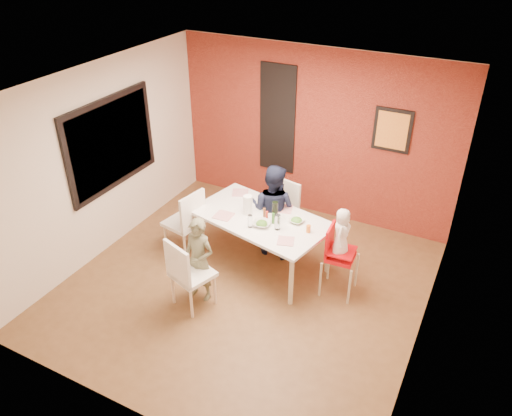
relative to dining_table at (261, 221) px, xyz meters
The scene contains 35 objects.
ground 0.88m from the dining_table, 84.81° to the right, with size 4.50×4.50×0.00m, color brown.
ceiling 2.07m from the dining_table, 84.81° to the right, with size 4.50×4.50×0.02m, color white.
wall_back 1.83m from the dining_table, 88.36° to the left, with size 4.50×0.02×2.70m, color beige.
wall_front 2.86m from the dining_table, 89.00° to the right, with size 4.50×0.02×2.70m, color beige.
wall_left 2.36m from the dining_table, 166.27° to the right, with size 0.02×4.50×2.70m, color beige.
wall_right 2.45m from the dining_table, 13.17° to the right, with size 0.02×4.50×2.70m, color beige.
brick_accent_wall 1.81m from the dining_table, 88.34° to the left, with size 4.50×0.02×2.70m, color maroon.
picture_window_frame 2.36m from the dining_table, behind, with size 0.05×1.70×1.30m, color black.
picture_window_pane 2.34m from the dining_table, behind, with size 0.02×1.55×1.15m, color black.
glassblock_strip 1.94m from the dining_table, 108.19° to the left, with size 0.55×0.03×1.70m, color silver.
glassblock_surround 1.93m from the dining_table, 108.24° to the left, with size 0.60×0.03×1.76m, color black.
art_print_frame 2.29m from the dining_table, 53.24° to the left, with size 0.54×0.03×0.64m, color black.
art_print_canvas 2.28m from the dining_table, 52.99° to the left, with size 0.44×0.01×0.54m, color gold.
dining_table is the anchor object (origin of this frame).
chair_near 1.30m from the dining_table, 107.71° to the right, with size 0.58×0.58×0.99m.
chair_far 0.61m from the dining_table, 86.51° to the left, with size 0.55×0.55×1.01m.
chair_left 1.08m from the dining_table, 166.34° to the right, with size 0.55×0.55×1.02m.
high_chair 1.15m from the dining_table, ahead, with size 0.44×0.44×0.98m.
child_near 1.06m from the dining_table, 110.30° to the right, with size 0.42×0.28×1.16m, color #5F5D44.
child_far 0.35m from the dining_table, 87.04° to the left, with size 0.68×0.53×1.39m, color black.
toddler 1.18m from the dining_table, ahead, with size 0.33×0.21×0.67m, color white.
plate_near_left 0.51m from the dining_table, 155.77° to the right, with size 0.24×0.24×0.01m, color white.
plate_far_mid 0.39m from the dining_table, 61.08° to the left, with size 0.24×0.24×0.01m, color white.
plate_near_right 0.66m from the dining_table, 34.71° to the right, with size 0.21×0.21×0.01m, color silver.
plate_far_left 0.73m from the dining_table, 141.21° to the left, with size 0.23×0.23×0.01m, color white.
salad_bowl_a 0.24m from the dining_table, 60.17° to the right, with size 0.23×0.23×0.06m, color silver.
salad_bowl_b 0.50m from the dining_table, 11.67° to the left, with size 0.19×0.19×0.05m, color white.
wine_bottle 0.31m from the dining_table, ahead, with size 0.08×0.08×0.30m, color black.
wine_glass_a 0.32m from the dining_table, 92.94° to the right, with size 0.06×0.06×0.18m, color white.
wine_glass_b 0.41m from the dining_table, 27.25° to the right, with size 0.07×0.07×0.21m, color white.
paper_towel_roll 0.29m from the dining_table, behind, with size 0.12×0.12×0.28m, color white.
condiment_red 0.17m from the dining_table, 15.03° to the right, with size 0.03×0.03×0.13m, color red.
condiment_green 0.27m from the dining_table, 16.46° to the right, with size 0.04×0.04×0.16m, color #306B23.
condiment_brown 0.14m from the dining_table, 30.86° to the left, with size 0.03×0.03×0.13m, color brown.
sippy_cup 0.72m from the dining_table, ahead, with size 0.06×0.06×0.10m, color orange.
Camera 1 is at (2.51, -4.59, 4.35)m, focal length 35.00 mm.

